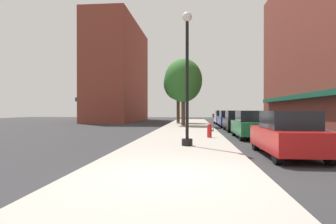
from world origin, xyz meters
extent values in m
plane|color=#2D2D30|center=(4.00, 18.00, 0.00)|extent=(90.00, 90.00, 0.00)
cube|color=#A8A399|center=(0.00, 19.00, 0.06)|extent=(4.80, 50.00, 0.12)
cube|color=#144C38|center=(11.65, 22.00, 3.10)|extent=(0.90, 34.00, 0.50)
cube|color=brown|center=(-11.00, 37.00, 7.44)|extent=(6.00, 18.00, 14.87)
cube|color=#144C38|center=(-14.35, 37.00, 3.10)|extent=(0.90, 15.30, 0.50)
cylinder|color=black|center=(0.33, 5.95, 0.27)|extent=(0.48, 0.48, 0.30)
cylinder|color=black|center=(0.33, 5.95, 3.02)|extent=(0.14, 0.14, 5.20)
sphere|color=silver|center=(0.33, 5.95, 5.80)|extent=(0.44, 0.44, 0.44)
cylinder|color=red|center=(1.51, 9.86, 0.43)|extent=(0.26, 0.26, 0.62)
sphere|color=red|center=(1.51, 9.86, 0.79)|extent=(0.24, 0.24, 0.24)
cylinder|color=red|center=(1.65, 9.86, 0.52)|extent=(0.12, 0.10, 0.10)
cylinder|color=slate|center=(2.05, 14.87, 0.65)|extent=(0.06, 0.06, 1.05)
cube|color=#33383D|center=(2.05, 14.87, 1.30)|extent=(0.14, 0.09, 0.26)
cylinder|color=#4C3823|center=(-0.51, 22.99, 1.71)|extent=(0.40, 0.40, 3.18)
ellipsoid|color=#2D6B28|center=(-0.51, 22.99, 4.76)|extent=(3.90, 3.90, 4.49)
cylinder|color=#4C3823|center=(-1.38, 29.07, 1.90)|extent=(0.40, 0.40, 3.56)
ellipsoid|color=#2D6B28|center=(-1.38, 29.07, 5.04)|extent=(3.63, 3.63, 4.18)
cylinder|color=black|center=(3.22, 5.60, 0.32)|extent=(0.22, 0.64, 0.64)
cylinder|color=black|center=(4.78, 5.60, 0.32)|extent=(0.22, 0.64, 0.64)
cylinder|color=black|center=(3.22, 2.40, 0.32)|extent=(0.22, 0.64, 0.64)
cylinder|color=black|center=(4.78, 2.40, 0.32)|extent=(0.22, 0.64, 0.64)
cube|color=red|center=(4.00, 4.00, 0.64)|extent=(1.80, 4.30, 0.76)
cube|color=black|center=(4.00, 3.85, 1.34)|extent=(1.56, 2.20, 0.64)
cylinder|color=black|center=(3.22, 12.41, 0.32)|extent=(0.22, 0.64, 0.64)
cylinder|color=black|center=(4.78, 12.41, 0.32)|extent=(0.22, 0.64, 0.64)
cylinder|color=black|center=(3.22, 9.21, 0.32)|extent=(0.22, 0.64, 0.64)
cylinder|color=black|center=(4.78, 9.21, 0.32)|extent=(0.22, 0.64, 0.64)
cube|color=#196638|center=(4.00, 10.81, 0.64)|extent=(1.80, 4.30, 0.76)
cube|color=black|center=(4.00, 10.66, 1.34)|extent=(1.56, 2.20, 0.64)
cylinder|color=black|center=(3.22, 18.34, 0.32)|extent=(0.22, 0.64, 0.64)
cylinder|color=black|center=(4.78, 18.34, 0.32)|extent=(0.22, 0.64, 0.64)
cylinder|color=black|center=(3.22, 15.14, 0.32)|extent=(0.22, 0.64, 0.64)
cylinder|color=black|center=(4.78, 15.14, 0.32)|extent=(0.22, 0.64, 0.64)
cube|color=black|center=(4.00, 16.74, 0.64)|extent=(1.80, 4.30, 0.76)
cube|color=black|center=(4.00, 16.59, 1.34)|extent=(1.56, 2.20, 0.64)
cylinder|color=black|center=(3.22, 24.09, 0.32)|extent=(0.22, 0.64, 0.64)
cylinder|color=black|center=(4.78, 24.09, 0.32)|extent=(0.22, 0.64, 0.64)
cylinder|color=black|center=(3.22, 20.89, 0.32)|extent=(0.22, 0.64, 0.64)
cylinder|color=black|center=(4.78, 20.89, 0.32)|extent=(0.22, 0.64, 0.64)
cube|color=#1E389E|center=(4.00, 22.49, 0.64)|extent=(1.80, 4.30, 0.76)
cube|color=black|center=(4.00, 22.34, 1.34)|extent=(1.56, 2.20, 0.64)
cylinder|color=black|center=(3.22, 30.36, 0.32)|extent=(0.22, 0.64, 0.64)
cylinder|color=black|center=(4.78, 30.36, 0.32)|extent=(0.22, 0.64, 0.64)
cylinder|color=black|center=(3.22, 27.16, 0.32)|extent=(0.22, 0.64, 0.64)
cylinder|color=black|center=(4.78, 27.16, 0.32)|extent=(0.22, 0.64, 0.64)
cube|color=#B2B2BA|center=(4.00, 28.76, 0.64)|extent=(1.80, 4.30, 0.76)
cube|color=black|center=(4.00, 28.61, 1.34)|extent=(1.56, 2.20, 0.64)
camera|label=1|loc=(0.66, -6.79, 1.68)|focal=30.85mm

